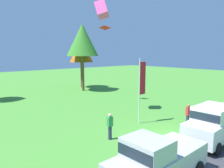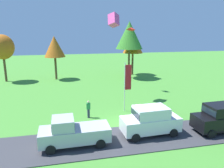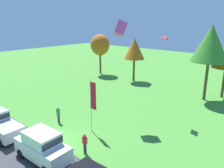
% 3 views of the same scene
% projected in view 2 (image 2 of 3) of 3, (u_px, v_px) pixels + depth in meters
% --- Properties ---
extents(ground_plane, '(120.00, 120.00, 0.00)m').
position_uv_depth(ground_plane, '(121.00, 127.00, 18.98)').
color(ground_plane, '#478E33').
extents(pavement_strip, '(36.00, 4.40, 0.06)m').
position_uv_depth(pavement_strip, '(129.00, 139.00, 16.82)').
color(pavement_strip, '#38383D').
rests_on(pavement_strip, ground).
extents(car_pickup_far_end, '(5.03, 2.12, 2.14)m').
position_uv_depth(car_pickup_far_end, '(72.00, 132.00, 15.60)').
color(car_pickup_far_end, '#B7B7BC').
rests_on(car_pickup_far_end, ground).
extents(car_suv_by_flagpole, '(4.68, 2.21, 2.28)m').
position_uv_depth(car_suv_by_flagpole, '(150.00, 120.00, 17.22)').
color(car_suv_by_flagpole, white).
rests_on(car_suv_by_flagpole, ground).
extents(car_suv_mid_row, '(4.67, 2.19, 2.28)m').
position_uv_depth(car_suv_mid_row, '(222.00, 117.00, 17.80)').
color(car_suv_mid_row, black).
rests_on(car_suv_mid_row, ground).
extents(person_watching_sky, '(0.36, 0.24, 1.71)m').
position_uv_depth(person_watching_sky, '(156.00, 111.00, 20.16)').
color(person_watching_sky, '#2D334C').
rests_on(person_watching_sky, ground).
extents(person_beside_suv, '(0.36, 0.24, 1.71)m').
position_uv_depth(person_beside_suv, '(88.00, 109.00, 20.72)').
color(person_beside_suv, '#2D334C').
rests_on(person_beside_suv, ground).
extents(tree_right_of_center, '(3.56, 3.56, 7.52)m').
position_uv_depth(tree_right_of_center, '(2.00, 47.00, 34.37)').
color(tree_right_of_center, brown).
rests_on(tree_right_of_center, ground).
extents(tree_left_of_center, '(3.43, 3.43, 7.25)m').
position_uv_depth(tree_left_of_center, '(54.00, 47.00, 35.96)').
color(tree_left_of_center, brown).
rests_on(tree_left_of_center, ground).
extents(tree_far_right, '(4.55, 4.55, 9.61)m').
position_uv_depth(tree_far_right, '(129.00, 35.00, 36.65)').
color(tree_far_right, brown).
rests_on(tree_far_right, ground).
extents(tree_center_back, '(3.66, 3.66, 7.72)m').
position_uv_depth(tree_center_back, '(133.00, 43.00, 39.79)').
color(tree_center_back, brown).
rests_on(tree_center_back, ground).
extents(flag_banner, '(0.71, 0.08, 5.09)m').
position_uv_depth(flag_banner, '(127.00, 81.00, 21.91)').
color(flag_banner, silver).
rests_on(flag_banner, ground).
extents(kite_box_low_drifter, '(1.41, 1.78, 1.77)m').
position_uv_depth(kite_box_low_drifter, '(114.00, 20.00, 24.55)').
color(kite_box_low_drifter, '#EA4C9E').
extents(kite_diamond_high_right, '(1.25, 1.26, 0.57)m').
position_uv_depth(kite_diamond_high_right, '(131.00, 29.00, 28.70)').
color(kite_diamond_high_right, red).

